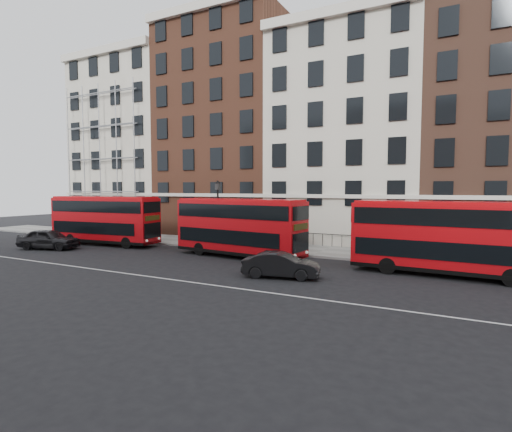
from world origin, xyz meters
The scene contains 12 objects.
ground centered at (0.00, 0.00, 0.00)m, with size 120.00×120.00×0.00m, color black.
pavement centered at (0.00, 10.50, 0.07)m, with size 80.00×5.00×0.15m, color gray.
kerb centered at (0.00, 8.00, 0.08)m, with size 80.00×0.30×0.16m, color gray.
road_centre_line centered at (0.00, -2.00, 0.01)m, with size 70.00×0.12×0.01m, color white.
building_terrace centered at (-0.31, 17.88, 10.24)m, with size 64.00×11.95×22.00m.
bus_a centered at (-17.85, 5.66, 2.23)m, with size 10.05×3.23×4.15m.
bus_b centered at (-4.62, 5.67, 2.20)m, with size 9.98×3.51×4.11m.
bus_c centered at (8.43, 5.67, 2.22)m, with size 9.94×2.85×4.13m.
car_rear centered at (-19.85, 1.83, 0.81)m, with size 1.92×4.78×1.63m, color black.
car_front centered at (0.66, 1.15, 0.69)m, with size 1.45×4.16×1.37m, color black.
lamp_post_left centered at (-8.08, 8.33, 3.08)m, with size 0.44×0.44×5.33m.
iron_railings centered at (0.00, 12.70, 0.65)m, with size 6.60×0.06×1.00m, color black, non-canonical shape.
Camera 1 is at (9.37, -18.41, 4.85)m, focal length 28.00 mm.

